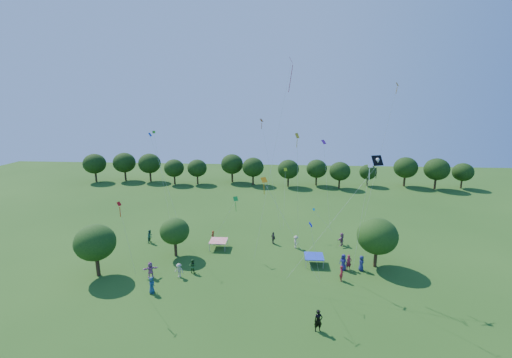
% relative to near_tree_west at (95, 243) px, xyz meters
% --- Properties ---
extents(near_tree_west, '(4.38, 4.38, 5.89)m').
position_rel_near_tree_west_xyz_m(near_tree_west, '(0.00, 0.00, 0.00)').
color(near_tree_west, '#422B19').
rests_on(near_tree_west, ground).
extents(near_tree_north, '(3.60, 3.60, 4.93)m').
position_rel_near_tree_west_xyz_m(near_tree_north, '(7.13, 5.39, -0.61)').
color(near_tree_north, '#422B19').
rests_on(near_tree_north, ground).
extents(near_tree_east, '(4.62, 4.62, 5.90)m').
position_rel_near_tree_west_xyz_m(near_tree_east, '(31.24, 4.36, -0.09)').
color(near_tree_east, '#422B19').
rests_on(near_tree_east, ground).
extents(treeline, '(88.01, 8.77, 6.77)m').
position_rel_near_tree_west_xyz_m(treeline, '(15.75, 42.84, 0.18)').
color(treeline, '#422B19').
rests_on(treeline, ground).
extents(tent_red_stripe, '(2.20, 2.20, 1.10)m').
position_rel_near_tree_west_xyz_m(tent_red_stripe, '(12.05, 8.01, -2.87)').
color(tent_red_stripe, red).
rests_on(tent_red_stripe, ground).
extents(tent_blue, '(2.20, 2.20, 1.10)m').
position_rel_near_tree_west_xyz_m(tent_blue, '(24.14, 4.37, -2.87)').
color(tent_blue, '#1C35B8').
rests_on(tent_blue, ground).
extents(man_in_black, '(0.81, 0.60, 1.96)m').
position_rel_near_tree_west_xyz_m(man_in_black, '(23.41, -7.69, -2.93)').
color(man_in_black, black).
rests_on(man_in_black, ground).
extents(crowd_person_0, '(0.60, 0.95, 1.81)m').
position_rel_near_tree_west_xyz_m(crowd_person_0, '(29.39, 3.29, -3.00)').
color(crowd_person_0, navy).
rests_on(crowd_person_0, ground).
extents(crowd_person_1, '(0.78, 0.63, 1.80)m').
position_rel_near_tree_west_xyz_m(crowd_person_1, '(28.01, 3.37, -3.01)').
color(crowd_person_1, maroon).
rests_on(crowd_person_1, ground).
extents(crowd_person_2, '(0.88, 0.62, 1.62)m').
position_rel_near_tree_west_xyz_m(crowd_person_2, '(10.31, 1.36, -3.10)').
color(crowd_person_2, '#285C27').
rests_on(crowd_person_2, ground).
extents(crowd_person_3, '(1.11, 0.67, 1.59)m').
position_rel_near_tree_west_xyz_m(crowd_person_3, '(9.07, 0.31, -3.11)').
color(crowd_person_3, '#B1A78E').
rests_on(crowd_person_3, ground).
extents(crowd_person_4, '(1.23, 0.96, 1.90)m').
position_rel_near_tree_west_xyz_m(crowd_person_4, '(5.04, 11.10, -2.96)').
color(crowd_person_4, '#473E39').
rests_on(crowd_person_4, ground).
extents(crowd_person_5, '(1.77, 1.17, 1.79)m').
position_rel_near_tree_west_xyz_m(crowd_person_5, '(5.96, 0.02, -3.01)').
color(crowd_person_5, '#A66197').
rests_on(crowd_person_5, ground).
extents(crowd_person_6, '(1.04, 0.99, 1.89)m').
position_rel_near_tree_west_xyz_m(crowd_person_6, '(27.37, 3.31, -2.96)').
color(crowd_person_6, navy).
rests_on(crowd_person_6, ground).
extents(crowd_person_7, '(0.61, 0.73, 1.67)m').
position_rel_near_tree_west_xyz_m(crowd_person_7, '(10.94, 9.86, -3.07)').
color(crowd_person_7, maroon).
rests_on(crowd_person_7, ground).
extents(crowd_person_8, '(0.64, 0.98, 1.84)m').
position_rel_near_tree_west_xyz_m(crowd_person_8, '(2.43, 9.14, -2.99)').
color(crowd_person_8, '#225137').
rests_on(crowd_person_8, ground).
extents(crowd_person_9, '(0.65, 1.17, 1.70)m').
position_rel_near_tree_west_xyz_m(crowd_person_9, '(22.19, 8.86, -3.06)').
color(crowd_person_9, '#B7AC93').
rests_on(crowd_person_9, ground).
extents(crowd_person_10, '(0.88, 1.07, 1.67)m').
position_rel_near_tree_west_xyz_m(crowd_person_10, '(19.19, 9.95, -3.07)').
color(crowd_person_10, '#48403A').
rests_on(crowd_person_10, ground).
extents(crowd_person_11, '(1.39, 1.72, 1.78)m').
position_rel_near_tree_west_xyz_m(crowd_person_11, '(28.33, 10.13, -3.02)').
color(crowd_person_11, '#874F6D').
rests_on(crowd_person_11, ground).
extents(crowd_person_12, '(0.51, 0.89, 1.75)m').
position_rel_near_tree_west_xyz_m(crowd_person_12, '(7.25, -3.04, -3.03)').
color(crowd_person_12, navy).
rests_on(crowd_person_12, ground).
extents(crowd_person_13, '(0.42, 0.65, 1.74)m').
position_rel_near_tree_west_xyz_m(crowd_person_13, '(26.76, 0.82, -3.04)').
color(crowd_person_13, maroon).
rests_on(crowd_person_13, ground).
extents(pirate_kite, '(9.52, 3.32, 12.32)m').
position_rel_near_tree_west_xyz_m(pirate_kite, '(29.47, 1.21, 8.94)').
color(pirate_kite, black).
extents(red_high_kite, '(4.07, 4.57, 22.37)m').
position_rel_near_tree_west_xyz_m(red_high_kite, '(20.36, 6.12, 15.45)').
color(red_high_kite, red).
extents(small_kite_0, '(0.29, 2.51, 8.58)m').
position_rel_near_tree_west_xyz_m(small_kite_0, '(5.14, -3.57, 4.05)').
color(small_kite_0, red).
extents(small_kite_1, '(3.55, 1.01, 19.64)m').
position_rel_near_tree_west_xyz_m(small_kite_1, '(31.85, 6.72, 11.53)').
color(small_kite_1, orange).
extents(small_kite_2, '(0.94, 3.29, 14.24)m').
position_rel_near_tree_west_xyz_m(small_kite_2, '(21.88, 4.75, 8.79)').
color(small_kite_2, gold).
extents(small_kite_3, '(3.43, 1.40, 6.19)m').
position_rel_near_tree_west_xyz_m(small_kite_3, '(14.27, 6.79, 2.54)').
color(small_kite_3, green).
extents(small_kite_4, '(3.23, 1.54, 13.84)m').
position_rel_near_tree_west_xyz_m(small_kite_4, '(4.88, 7.70, 7.57)').
color(small_kite_4, '#123DB9').
extents(small_kite_5, '(1.82, 0.80, 12.60)m').
position_rel_near_tree_west_xyz_m(small_kite_5, '(25.85, 12.18, 7.83)').
color(small_kite_5, '#80178C').
extents(small_kite_6, '(0.49, 3.13, 12.22)m').
position_rel_near_tree_west_xyz_m(small_kite_6, '(27.98, -1.84, 6.60)').
color(small_kite_6, white).
extents(small_kite_7, '(2.85, 0.40, 3.31)m').
position_rel_near_tree_west_xyz_m(small_kite_7, '(25.15, 11.70, -0.08)').
color(small_kite_7, '#0EB2D4').
extents(small_kite_8, '(3.15, 1.71, 15.23)m').
position_rel_near_tree_west_xyz_m(small_kite_8, '(17.95, 13.28, 9.08)').
color(small_kite_8, '#BC4D0B').
extents(small_kite_9, '(5.93, 1.21, 10.84)m').
position_rel_near_tree_west_xyz_m(small_kite_9, '(19.46, -2.68, 6.12)').
color(small_kite_9, orange).
extents(small_kite_10, '(0.50, 3.00, 8.20)m').
position_rel_near_tree_west_xyz_m(small_kite_10, '(20.69, 14.42, 3.78)').
color(small_kite_10, '#ABC511').
extents(small_kite_11, '(3.34, 4.03, 13.45)m').
position_rel_near_tree_west_xyz_m(small_kite_11, '(2.90, 13.13, 6.72)').
color(small_kite_11, '#37911A').
extents(small_kite_12, '(1.37, 0.56, 6.15)m').
position_rel_near_tree_west_xyz_m(small_kite_12, '(23.20, -1.56, 2.51)').
color(small_kite_12, '#1617E5').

